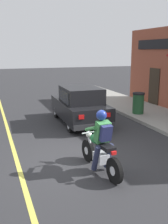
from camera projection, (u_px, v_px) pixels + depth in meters
name	position (u px, v px, depth m)	size (l,w,h in m)	color
ground_plane	(83.00, 159.00, 7.49)	(80.00, 80.00, 0.00)	#2B2B2D
sidewalk_curb	(161.00, 118.00, 11.85)	(2.60, 22.00, 0.14)	gray
lane_stripe	(9.00, 135.00, 9.62)	(0.12, 19.80, 0.01)	#D1C64C
motorcycle_with_rider	(101.00, 146.00, 6.59)	(0.60, 2.02, 1.62)	black
car_hatchback	(80.00, 106.00, 11.03)	(1.76, 3.83, 1.57)	black
trash_bin	(138.00, 103.00, 12.24)	(0.56, 0.56, 0.98)	#23512D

